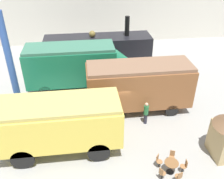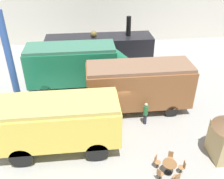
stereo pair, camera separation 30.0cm
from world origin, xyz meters
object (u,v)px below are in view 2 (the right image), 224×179
at_px(visitor_person, 146,113).
at_px(passenger_coach_wooden, 139,84).
at_px(cafe_table_near, 169,166).
at_px(streamlined_locomotive, 80,64).
at_px(passenger_coach_vintage, 59,121).
at_px(cafe_chair_0, 170,157).
at_px(steam_locomotive, 100,48).

bearing_deg(visitor_person, passenger_coach_wooden, 94.78).
distance_m(passenger_coach_wooden, cafe_table_near, 6.64).
xyz_separation_m(streamlined_locomotive, passenger_coach_wooden, (4.38, -3.97, -0.04)).
xyz_separation_m(passenger_coach_vintage, visitor_person, (5.78, 1.79, -1.19)).
bearing_deg(cafe_chair_0, visitor_person, -147.63).
height_order(streamlined_locomotive, visitor_person, streamlined_locomotive).
distance_m(passenger_coach_wooden, visitor_person, 2.27).
distance_m(steam_locomotive, visitor_person, 10.12).
xyz_separation_m(steam_locomotive, cafe_table_near, (2.94, -14.23, -1.47)).
distance_m(steam_locomotive, streamlined_locomotive, 4.32).
height_order(passenger_coach_wooden, passenger_coach_vintage, passenger_coach_wooden).
height_order(passenger_coach_vintage, cafe_table_near, passenger_coach_vintage).
xyz_separation_m(passenger_coach_wooden, cafe_chair_0, (0.82, -5.71, -1.68)).
distance_m(steam_locomotive, cafe_chair_0, 13.99).
height_order(passenger_coach_vintage, visitor_person, passenger_coach_vintage).
bearing_deg(passenger_coach_wooden, steam_locomotive, 107.19).
height_order(steam_locomotive, passenger_coach_wooden, steam_locomotive).
bearing_deg(steam_locomotive, passenger_coach_wooden, -72.81).
xyz_separation_m(cafe_table_near, cafe_chair_0, (0.30, 0.71, -0.08)).
distance_m(streamlined_locomotive, passenger_coach_wooden, 5.91).
bearing_deg(passenger_coach_vintage, passenger_coach_wooden, 33.36).
height_order(steam_locomotive, visitor_person, steam_locomotive).
xyz_separation_m(steam_locomotive, streamlined_locomotive, (-1.97, -3.84, 0.17)).
bearing_deg(cafe_chair_0, streamlined_locomotive, -129.25).
height_order(streamlined_locomotive, passenger_coach_wooden, streamlined_locomotive).
relative_size(passenger_coach_wooden, passenger_coach_vintage, 1.06).
distance_m(streamlined_locomotive, cafe_chair_0, 11.12).
distance_m(streamlined_locomotive, visitor_person, 7.54).
bearing_deg(cafe_table_near, cafe_chair_0, 67.52).
height_order(cafe_table_near, visitor_person, visitor_person).
relative_size(passenger_coach_wooden, visitor_person, 4.35).
distance_m(streamlined_locomotive, cafe_table_near, 11.61).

